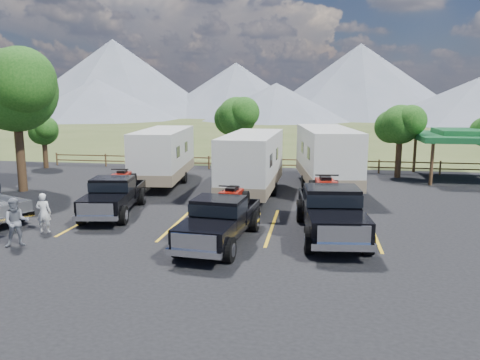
% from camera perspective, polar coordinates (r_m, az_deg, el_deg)
% --- Properties ---
extents(ground, '(320.00, 320.00, 0.00)m').
position_cam_1_polar(ground, '(15.82, -4.77, -9.43)').
color(ground, '#3D4D21').
rests_on(ground, ground).
extents(asphalt_lot, '(44.00, 34.00, 0.04)m').
position_cam_1_polar(asphalt_lot, '(18.60, -2.53, -6.32)').
color(asphalt_lot, black).
rests_on(asphalt_lot, ground).
extents(stall_lines, '(12.12, 5.50, 0.01)m').
position_cam_1_polar(stall_lines, '(19.53, -1.93, -5.43)').
color(stall_lines, gold).
rests_on(stall_lines, asphalt_lot).
extents(tree_big_nw, '(5.54, 5.18, 7.84)m').
position_cam_1_polar(tree_big_nw, '(28.53, -25.79, 9.81)').
color(tree_big_nw, '#301F12').
rests_on(tree_big_nw, ground).
extents(tree_ne_a, '(3.11, 2.92, 4.76)m').
position_cam_1_polar(tree_ne_a, '(31.96, 18.92, 6.41)').
color(tree_ne_a, '#301F12').
rests_on(tree_ne_a, ground).
extents(tree_north, '(3.46, 3.24, 5.25)m').
position_cam_1_polar(tree_north, '(33.97, -0.41, 7.75)').
color(tree_north, '#301F12').
rests_on(tree_north, ground).
extents(tree_nw_small, '(2.59, 2.43, 3.85)m').
position_cam_1_polar(tree_nw_small, '(37.20, -22.85, 5.54)').
color(tree_nw_small, '#301F12').
rests_on(tree_nw_small, ground).
extents(rail_fence, '(36.12, 0.12, 1.00)m').
position_cam_1_polar(rail_fence, '(33.32, 6.30, 2.06)').
color(rail_fence, brown).
rests_on(rail_fence, ground).
extents(pavilion, '(6.20, 6.20, 3.22)m').
position_cam_1_polar(pavilion, '(32.90, 25.80, 4.82)').
color(pavilion, brown).
rests_on(pavilion, ground).
extents(mountain_range, '(209.00, 71.00, 20.00)m').
position_cam_1_polar(mountain_range, '(120.98, 3.97, 11.44)').
color(mountain_range, slate).
rests_on(mountain_range, ground).
extents(rig_left, '(2.65, 5.84, 1.88)m').
position_cam_1_polar(rig_left, '(21.90, -15.07, -1.63)').
color(rig_left, black).
rests_on(rig_left, asphalt_lot).
extents(rig_center, '(2.42, 5.83, 1.90)m').
position_cam_1_polar(rig_center, '(17.00, -2.37, -4.64)').
color(rig_center, black).
rests_on(rig_center, asphalt_lot).
extents(rig_right, '(2.80, 6.62, 2.15)m').
position_cam_1_polar(rig_right, '(18.15, 10.95, -3.47)').
color(rig_right, black).
rests_on(rig_right, asphalt_lot).
extents(trailer_left, '(3.27, 9.54, 3.30)m').
position_cam_1_polar(trailer_left, '(28.40, -9.26, 2.93)').
color(trailer_left, silver).
rests_on(trailer_left, asphalt_lot).
extents(trailer_center, '(2.66, 9.57, 3.33)m').
position_cam_1_polar(trailer_center, '(24.59, 1.47, 1.97)').
color(trailer_center, silver).
rests_on(trailer_center, asphalt_lot).
extents(trailer_right, '(3.74, 10.07, 3.48)m').
position_cam_1_polar(trailer_right, '(26.97, 10.51, 2.71)').
color(trailer_right, silver).
rests_on(trailer_right, asphalt_lot).
extents(person_a, '(0.63, 0.47, 1.56)m').
position_cam_1_polar(person_a, '(19.80, -22.83, -3.70)').
color(person_a, silver).
rests_on(person_a, asphalt_lot).
extents(person_b, '(1.08, 1.02, 1.75)m').
position_cam_1_polar(person_b, '(18.34, -25.62, -4.67)').
color(person_b, gray).
rests_on(person_b, asphalt_lot).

